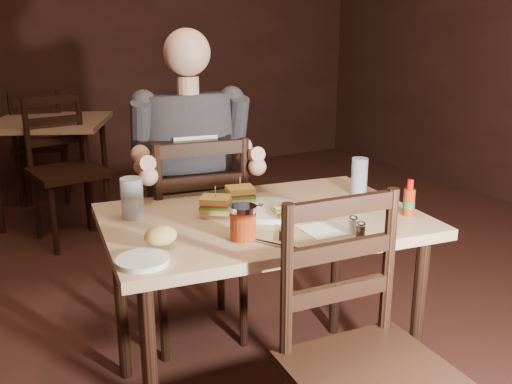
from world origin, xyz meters
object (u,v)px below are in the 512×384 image
chair_near (375,377)px  syrup_dispenser (243,223)px  hot_sauce (409,198)px  bg_chair_far (41,145)px  glass_right (359,176)px  diner (192,138)px  dinner_plate (268,211)px  bg_table (50,132)px  glass_left (132,198)px  main_table (262,237)px  side_plate (143,262)px  chair_far (193,238)px  bg_chair_near (68,172)px

chair_near → syrup_dispenser: size_ratio=8.35×
hot_sauce → syrup_dispenser: 0.66m
bg_chair_far → glass_right: 3.30m
diner → dinner_plate: 0.55m
bg_table → syrup_dispenser: bearing=-87.4°
chair_near → diner: (-0.04, 1.21, 0.49)m
dinner_plate → glass_right: glass_right is taller
diner → syrup_dispenser: (-0.11, -0.69, -0.15)m
chair_near → syrup_dispenser: chair_near is taller
glass_left → glass_right: (0.93, -0.17, 0.00)m
main_table → diner: (-0.06, 0.52, 0.30)m
bg_chair_far → glass_left: 3.04m
side_plate → chair_near: bearing=-43.0°
diner → hot_sauce: (0.54, -0.78, -0.14)m
chair_far → dinner_plate: (0.09, -0.55, 0.28)m
bg_chair_far → bg_table: bearing=102.6°
chair_far → hot_sauce: chair_far is taller
side_plate → glass_left: bearing=76.2°
bg_chair_far → diner: size_ratio=1.02×
glass_right → chair_far: bearing=136.7°
main_table → chair_near: (-0.02, -0.69, -0.20)m
glass_right → hot_sauce: bearing=-92.1°
bg_chair_far → hot_sauce: size_ratio=6.84×
side_plate → bg_chair_far: bearing=86.2°
main_table → hot_sauce: hot_sauce is taller
main_table → chair_near: chair_near is taller
hot_sauce → chair_near: bearing=-139.7°
diner → bg_table: bearing=105.5°
chair_far → syrup_dispenser: bearing=89.8°
diner → glass_right: bearing=-31.1°
diner → side_plate: diner is taller
main_table → hot_sauce: size_ratio=9.08×
bg_chair_far → bg_chair_near: bg_chair_near is taller
diner → glass_left: bearing=-131.6°
diner → glass_right: diner is taller
hot_sauce → side_plate: size_ratio=0.88×
bg_table → glass_right: glass_right is taller
glass_left → bg_chair_near: bearing=86.2°
glass_right → glass_left: bearing=169.7°
bg_table → glass_left: (-0.13, -2.46, 0.17)m
chair_far → bg_chair_near: bearing=-71.8°
main_table → bg_chair_far: (-0.31, 3.22, -0.21)m
glass_left → main_table: bearing=-26.3°
main_table → diner: bearing=96.8°
bg_chair_far → hot_sauce: 3.59m
bg_chair_near → side_plate: 2.36m
chair_far → glass_right: size_ratio=6.42×
bg_table → dinner_plate: dinner_plate is taller
glass_left → hot_sauce: bearing=-27.5°
glass_left → syrup_dispenser: bearing=-56.7°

